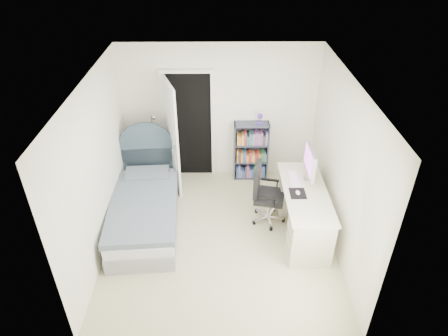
{
  "coord_description": "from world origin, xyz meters",
  "views": [
    {
      "loc": [
        0.01,
        -4.63,
        4.27
      ],
      "look_at": [
        0.06,
        0.25,
        1.11
      ],
      "focal_mm": 32.0,
      "sensor_mm": 36.0,
      "label": 1
    }
  ],
  "objects_px": {
    "desk": "(303,210)",
    "office_chair": "(264,191)",
    "floor_lamp": "(156,154)",
    "bed": "(145,207)",
    "nightstand": "(140,161)",
    "bookcase": "(251,153)"
  },
  "relations": [
    {
      "from": "bed",
      "to": "bookcase",
      "type": "relative_size",
      "value": 1.66
    },
    {
      "from": "nightstand",
      "to": "floor_lamp",
      "type": "height_order",
      "value": "floor_lamp"
    },
    {
      "from": "floor_lamp",
      "to": "desk",
      "type": "distance_m",
      "value": 2.86
    },
    {
      "from": "nightstand",
      "to": "floor_lamp",
      "type": "xyz_separation_m",
      "value": [
        0.29,
        0.03,
        0.13
      ]
    },
    {
      "from": "bed",
      "to": "nightstand",
      "type": "relative_size",
      "value": 3.52
    },
    {
      "from": "nightstand",
      "to": "floor_lamp",
      "type": "bearing_deg",
      "value": 5.57
    },
    {
      "from": "nightstand",
      "to": "bed",
      "type": "bearing_deg",
      "value": -77.7
    },
    {
      "from": "floor_lamp",
      "to": "bookcase",
      "type": "relative_size",
      "value": 1.0
    },
    {
      "from": "bed",
      "to": "office_chair",
      "type": "height_order",
      "value": "bed"
    },
    {
      "from": "desk",
      "to": "bookcase",
      "type": "bearing_deg",
      "value": 114.01
    },
    {
      "from": "office_chair",
      "to": "bed",
      "type": "bearing_deg",
      "value": -179.12
    },
    {
      "from": "desk",
      "to": "office_chair",
      "type": "height_order",
      "value": "desk"
    },
    {
      "from": "floor_lamp",
      "to": "bed",
      "type": "bearing_deg",
      "value": -91.43
    },
    {
      "from": "nightstand",
      "to": "desk",
      "type": "distance_m",
      "value": 3.1
    },
    {
      "from": "office_chair",
      "to": "desk",
      "type": "bearing_deg",
      "value": -27.14
    },
    {
      "from": "floor_lamp",
      "to": "office_chair",
      "type": "relative_size",
      "value": 1.27
    },
    {
      "from": "bookcase",
      "to": "floor_lamp",
      "type": "bearing_deg",
      "value": -178.41
    },
    {
      "from": "bed",
      "to": "nightstand",
      "type": "height_order",
      "value": "bed"
    },
    {
      "from": "floor_lamp",
      "to": "desk",
      "type": "bearing_deg",
      "value": -31.73
    },
    {
      "from": "desk",
      "to": "floor_lamp",
      "type": "bearing_deg",
      "value": 148.27
    },
    {
      "from": "bed",
      "to": "desk",
      "type": "distance_m",
      "value": 2.48
    },
    {
      "from": "desk",
      "to": "office_chair",
      "type": "relative_size",
      "value": 1.56
    }
  ]
}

